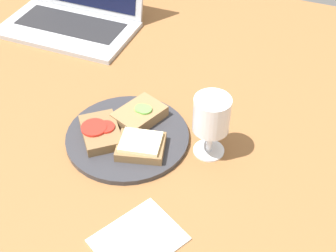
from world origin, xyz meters
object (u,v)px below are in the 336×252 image
(laptop, at_px, (75,8))
(sandwich_with_tomato, at_px, (100,132))
(sandwich_with_cheese, at_px, (141,146))
(plate, at_px, (128,137))
(wine_glass, at_px, (212,116))
(sandwich_with_cucumber, at_px, (140,115))
(napkin, at_px, (138,240))

(laptop, bearing_deg, sandwich_with_tomato, -53.85)
(sandwich_with_cheese, bearing_deg, plate, 146.28)
(sandwich_with_cheese, relative_size, wine_glass, 0.81)
(laptop, bearing_deg, sandwich_with_cucumber, -42.97)
(plate, xyz_separation_m, napkin, (0.12, -0.21, -0.00))
(sandwich_with_cucumber, distance_m, wine_glass, 0.17)
(sandwich_with_cheese, bearing_deg, laptop, 133.60)
(sandwich_with_cucumber, bearing_deg, plate, -94.01)
(sandwich_with_tomato, distance_m, laptop, 0.48)
(plate, height_order, sandwich_with_cheese, sandwich_with_cheese)
(plate, bearing_deg, napkin, -60.16)
(laptop, bearing_deg, wine_glass, -33.80)
(sandwich_with_cheese, xyz_separation_m, napkin, (0.08, -0.18, -0.02))
(plate, distance_m, laptop, 0.49)
(sandwich_with_cucumber, distance_m, laptop, 0.46)
(napkin, bearing_deg, wine_glass, 80.14)
(wine_glass, height_order, laptop, laptop)
(sandwich_with_cheese, bearing_deg, wine_glass, 27.20)
(sandwich_with_cheese, relative_size, napkin, 0.78)
(wine_glass, bearing_deg, napkin, -99.86)
(wine_glass, xyz_separation_m, laptop, (-0.50, 0.33, -0.04))
(sandwich_with_cucumber, bearing_deg, sandwich_with_tomato, -124.05)
(plate, relative_size, laptop, 0.71)
(sandwich_with_cheese, xyz_separation_m, laptop, (-0.38, 0.39, 0.02))
(plate, distance_m, sandwich_with_cheese, 0.06)
(sandwich_with_cucumber, height_order, laptop, laptop)
(wine_glass, distance_m, laptop, 0.60)
(sandwich_with_cucumber, bearing_deg, napkin, -65.98)
(sandwich_with_cheese, height_order, laptop, laptop)
(plate, relative_size, wine_glass, 1.89)
(sandwich_with_cucumber, bearing_deg, sandwich_with_cheese, -63.93)
(plate, distance_m, wine_glass, 0.19)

